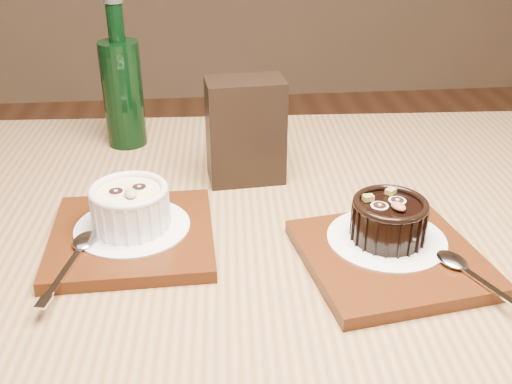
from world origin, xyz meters
The scene contains 11 objects.
table centered at (0.14, -0.19, 0.66)m, with size 1.24×0.86×0.75m.
tray_left centered at (0.00, -0.18, 0.76)m, with size 0.18×0.18×0.01m, color #4B210C.
doily_left centered at (0.00, -0.17, 0.77)m, with size 0.13×0.13×0.00m, color white.
ramekin_white centered at (0.00, -0.17, 0.79)m, with size 0.09×0.09×0.05m.
spoon_left centered at (-0.06, -0.23, 0.77)m, with size 0.03×0.13×0.01m, color white, non-canonical shape.
tray_right centered at (0.28, -0.25, 0.76)m, with size 0.18×0.18×0.01m, color #4B210C.
doily_right centered at (0.28, -0.22, 0.77)m, with size 0.13×0.13×0.00m, color white.
ramekin_dark centered at (0.28, -0.22, 0.79)m, with size 0.08×0.08×0.05m.
spoon_right centered at (0.35, -0.31, 0.77)m, with size 0.03×0.13×0.01m, color white, non-canonical shape.
condiment_stand centered at (0.14, -0.03, 0.82)m, with size 0.10×0.06×0.14m, color black.
green_bottle centered at (-0.03, 0.11, 0.84)m, with size 0.06×0.06×0.22m.
Camera 1 is at (0.08, -0.76, 1.12)m, focal length 42.00 mm.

